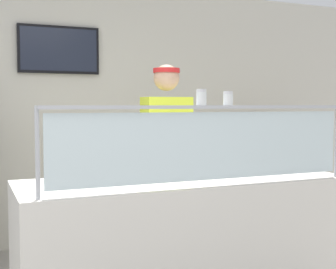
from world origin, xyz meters
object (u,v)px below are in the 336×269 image
Objects in this scene: pizza_server at (208,169)px; worker_figure at (167,158)px; pizza_tray at (202,172)px; parmesan_shaker at (201,98)px; pepper_flake_shaker at (228,99)px; pizza_box_stack at (275,147)px.

worker_figure is (-0.05, 0.60, 0.02)m from pizza_server.
pizza_tray is 0.58m from worker_figure.
worker_figure is at bearing 78.22° from parmesan_shaker.
pizza_server is 3.27× the size of pepper_flake_shaker.
worker_figure is at bearing -152.28° from pizza_box_stack.
parmesan_shaker is at bearing -118.29° from pizza_tray.
pizza_tray is at bearing -88.00° from worker_figure.
parmesan_shaker is 0.18m from pepper_flake_shaker.
pepper_flake_shaker reaches higher than pizza_server.
worker_figure is at bearing 88.33° from pepper_flake_shaker.
pizza_server is 0.62× the size of pizza_box_stack.
pizza_server is 0.16× the size of worker_figure.
pizza_box_stack is (1.68, 1.47, -0.01)m from pizza_tray.
pizza_box_stack reaches higher than pizza_tray.
pizza_server reaches higher than pizza_tray.
pizza_tray is 0.70m from parmesan_shaker.
worker_figure is at bearing 90.30° from pizza_server.
pizza_box_stack is at bearing 44.84° from parmesan_shaker.
parmesan_shaker is 1.13m from worker_figure.
pizza_server is at bearing -137.81° from pizza_box_stack.
pizza_server is at bearing -30.54° from pizza_tray.
pepper_flake_shaker is (-0.08, -0.41, 0.48)m from pizza_server.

